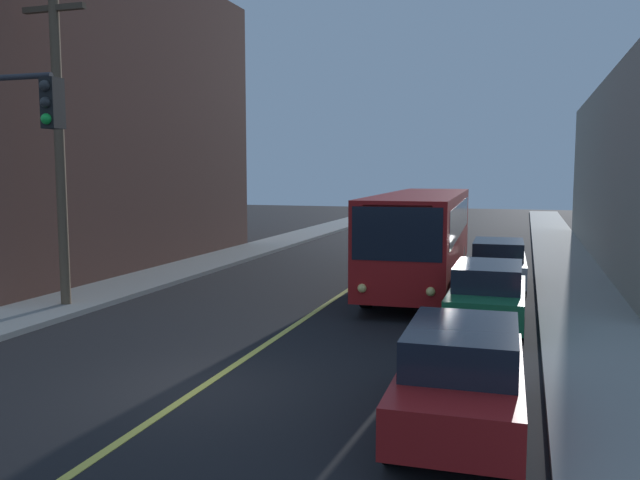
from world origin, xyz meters
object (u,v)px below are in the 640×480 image
object	(u,v)px
parked_car_silver	(498,263)
utility_pole_near	(58,115)
parked_car_red	(462,375)
parked_car_green	(488,294)
city_bus	(422,233)

from	to	relation	value
parked_car_silver	utility_pole_near	bearing A→B (deg)	-148.05
parked_car_red	parked_car_green	world-z (taller)	same
parked_car_red	utility_pole_near	xyz separation A→B (m)	(-11.71, 5.43, 4.69)
city_bus	parked_car_green	xyz separation A→B (m)	(2.53, -5.56, -0.98)
parked_car_green	utility_pole_near	xyz separation A→B (m)	(-11.72, -1.48, 4.69)
parked_car_red	utility_pole_near	bearing A→B (deg)	155.13
parked_car_red	utility_pole_near	size ratio (longest dim) A/B	0.45
utility_pole_near	parked_car_silver	bearing A→B (deg)	31.95
city_bus	parked_car_red	bearing A→B (deg)	-78.57
parked_car_silver	parked_car_green	bearing A→B (deg)	-90.20
city_bus	parked_car_red	xyz separation A→B (m)	(2.52, -12.47, -0.98)
parked_car_red	parked_car_green	xyz separation A→B (m)	(0.01, 6.91, 0.00)
parked_car_green	utility_pole_near	size ratio (longest dim) A/B	0.45
parked_car_green	utility_pole_near	world-z (taller)	utility_pole_near
utility_pole_near	city_bus	bearing A→B (deg)	37.46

